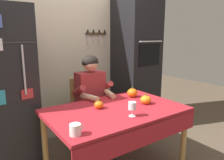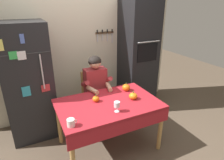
% 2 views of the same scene
% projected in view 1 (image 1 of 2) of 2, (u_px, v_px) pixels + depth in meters
% --- Properties ---
extents(back_wall_assembly, '(3.70, 0.13, 2.60)m').
position_uv_depth(back_wall_assembly, '(69.00, 48.00, 3.14)').
color(back_wall_assembly, beige).
rests_on(back_wall_assembly, ground).
extents(refrigerator, '(0.68, 0.71, 1.80)m').
position_uv_depth(refrigerator, '(0.00, 90.00, 2.35)').
color(refrigerator, black).
rests_on(refrigerator, ground).
extents(wall_oven, '(0.60, 0.64, 2.10)m').
position_uv_depth(wall_oven, '(136.00, 63.00, 3.47)').
color(wall_oven, black).
rests_on(wall_oven, ground).
extents(dining_table, '(1.40, 0.90, 0.74)m').
position_uv_depth(dining_table, '(117.00, 117.00, 2.22)').
color(dining_table, tan).
rests_on(dining_table, ground).
extents(chair_behind_person, '(0.40, 0.40, 0.93)m').
position_uv_depth(chair_behind_person, '(86.00, 108.00, 2.92)').
color(chair_behind_person, tan).
rests_on(chair_behind_person, ground).
extents(seated_person, '(0.47, 0.55, 1.25)m').
position_uv_depth(seated_person, '(93.00, 95.00, 2.72)').
color(seated_person, '#38384C').
rests_on(seated_person, ground).
extents(coffee_mug, '(0.12, 0.09, 0.09)m').
position_uv_depth(coffee_mug, '(75.00, 130.00, 1.62)').
color(coffee_mug, white).
rests_on(coffee_mug, dining_table).
extents(wine_glass, '(0.08, 0.08, 0.14)m').
position_uv_depth(wine_glass, '(132.00, 106.00, 1.99)').
color(wine_glass, white).
rests_on(wine_glass, dining_table).
extents(pumpkin_large, '(0.12, 0.12, 0.12)m').
position_uv_depth(pumpkin_large, '(146.00, 100.00, 2.36)').
color(pumpkin_large, orange).
rests_on(pumpkin_large, dining_table).
extents(pumpkin_medium, '(0.13, 0.13, 0.13)m').
position_uv_depth(pumpkin_medium, '(132.00, 93.00, 2.63)').
color(pumpkin_medium, orange).
rests_on(pumpkin_medium, dining_table).
extents(pumpkin_small, '(0.10, 0.10, 0.10)m').
position_uv_depth(pumpkin_small, '(99.00, 105.00, 2.21)').
color(pumpkin_small, orange).
rests_on(pumpkin_small, dining_table).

